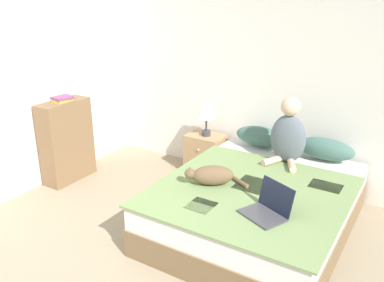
# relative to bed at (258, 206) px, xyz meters

# --- Properties ---
(wall_back) EXTENTS (5.36, 0.05, 2.55)m
(wall_back) POSITION_rel_bed_xyz_m (-0.43, 1.12, 1.03)
(wall_back) COLOR silver
(wall_back) RESTS_ON ground_plane
(wall_side) EXTENTS (0.05, 4.18, 2.55)m
(wall_side) POSITION_rel_bed_xyz_m (-2.63, -0.49, 1.03)
(wall_side) COLOR silver
(wall_side) RESTS_ON ground_plane
(bed) EXTENTS (1.68, 2.10, 0.50)m
(bed) POSITION_rel_bed_xyz_m (0.00, 0.00, 0.00)
(bed) COLOR brown
(bed) RESTS_ON ground_plane
(pillow_near) EXTENTS (0.62, 0.25, 0.23)m
(pillow_near) POSITION_rel_bed_xyz_m (-0.37, 0.90, 0.37)
(pillow_near) COLOR #42665B
(pillow_near) RESTS_ON bed
(pillow_far) EXTENTS (0.62, 0.25, 0.23)m
(pillow_far) POSITION_rel_bed_xyz_m (0.37, 0.90, 0.37)
(pillow_far) COLOR #42665B
(pillow_far) RESTS_ON bed
(person_sitting) EXTENTS (0.38, 0.37, 0.71)m
(person_sitting) POSITION_rel_bed_xyz_m (0.04, 0.61, 0.56)
(person_sitting) COLOR slate
(person_sitting) RESTS_ON bed
(cat_tabby) EXTENTS (0.55, 0.40, 0.19)m
(cat_tabby) POSITION_rel_bed_xyz_m (-0.37, -0.28, 0.35)
(cat_tabby) COLOR brown
(cat_tabby) RESTS_ON bed
(laptop_open) EXTENTS (0.44, 0.42, 0.26)m
(laptop_open) POSITION_rel_bed_xyz_m (0.28, -0.52, 0.31)
(laptop_open) COLOR #424247
(laptop_open) RESTS_ON bed
(nightstand) EXTENTS (0.47, 0.36, 0.51)m
(nightstand) POSITION_rel_bed_xyz_m (-1.10, 0.88, 0.01)
(nightstand) COLOR tan
(nightstand) RESTS_ON ground_plane
(table_lamp) EXTENTS (0.25, 0.25, 0.47)m
(table_lamp) POSITION_rel_bed_xyz_m (-1.08, 0.87, 0.59)
(table_lamp) COLOR #38383D
(table_lamp) RESTS_ON nightstand
(bookshelf) EXTENTS (0.27, 0.64, 0.99)m
(bookshelf) POSITION_rel_bed_xyz_m (-2.44, -0.18, 0.25)
(bookshelf) COLOR brown
(bookshelf) RESTS_ON ground_plane
(book_stack_top) EXTENTS (0.20, 0.23, 0.06)m
(book_stack_top) POSITION_rel_bed_xyz_m (-2.44, -0.17, 0.78)
(book_stack_top) COLOR gold
(book_stack_top) RESTS_ON bookshelf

